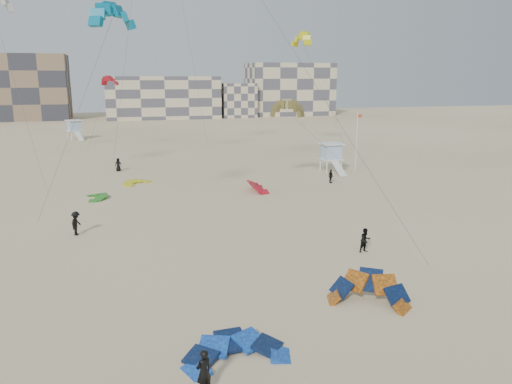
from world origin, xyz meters
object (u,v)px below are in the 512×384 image
object	(u,v)px
kite_ground_blue	(236,358)
kite_ground_orange	(368,303)
lifeguard_tower_near	(331,158)
kitesurfer_main	(204,372)

from	to	relation	value
kite_ground_blue	kite_ground_orange	distance (m)	8.67
kite_ground_orange	lifeguard_tower_near	xyz separation A→B (m)	(13.40, 35.46, 1.84)
kitesurfer_main	lifeguard_tower_near	xyz separation A→B (m)	(23.15, 40.86, 0.93)
kitesurfer_main	lifeguard_tower_near	bearing A→B (deg)	-143.28
kite_ground_blue	kite_ground_orange	world-z (taller)	kite_ground_orange
kite_ground_blue	kitesurfer_main	size ratio (longest dim) A/B	2.48
kite_ground_orange	lifeguard_tower_near	size ratio (longest dim) A/B	0.85
kite_ground_orange	kitesurfer_main	size ratio (longest dim) A/B	2.37
kite_ground_orange	kite_ground_blue	bearing A→B (deg)	-123.12
kitesurfer_main	lifeguard_tower_near	size ratio (longest dim) A/B	0.36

